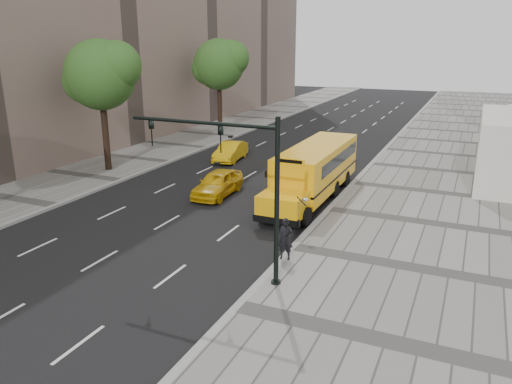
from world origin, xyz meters
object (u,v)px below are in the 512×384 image
at_px(tree_b, 101,74).
at_px(taxi_far, 231,151).
at_px(school_bus, 315,168).
at_px(pedestrian, 286,239).
at_px(traffic_signal, 241,178).
at_px(tree_c, 220,64).
at_px(taxi_near, 218,183).

height_order(tree_b, taxi_far, tree_b).
bearing_deg(school_bus, taxi_far, 144.71).
distance_m(tree_b, taxi_far, 10.75).
distance_m(tree_b, pedestrian, 19.62).
xyz_separation_m(tree_b, traffic_signal, (15.60, -11.05, -2.56)).
bearing_deg(school_bus, tree_c, 132.28).
height_order(tree_c, pedestrian, tree_c).
xyz_separation_m(tree_c, traffic_signal, (15.60, -27.72, -2.51)).
bearing_deg(tree_b, tree_c, 89.99).
bearing_deg(tree_b, pedestrian, -28.21).
bearing_deg(taxi_near, tree_c, 114.68).
bearing_deg(pedestrian, taxi_near, 126.79).
bearing_deg(traffic_signal, tree_b, 144.70).
relative_size(pedestrian, traffic_signal, 0.28).
xyz_separation_m(taxi_near, taxi_far, (-3.33, 8.25, -0.05)).
relative_size(school_bus, taxi_near, 2.62).
distance_m(taxi_far, pedestrian, 18.42).
relative_size(tree_b, traffic_signal, 1.40).
distance_m(tree_b, school_bus, 15.70).
distance_m(school_bus, taxi_far, 10.64).
height_order(pedestrian, traffic_signal, traffic_signal).
relative_size(tree_c, taxi_far, 2.09).
distance_m(taxi_near, pedestrian, 9.90).
bearing_deg(traffic_signal, taxi_near, 123.13).
distance_m(pedestrian, traffic_signal, 3.87).
bearing_deg(pedestrian, tree_c, 115.02).
xyz_separation_m(tree_c, taxi_near, (9.60, -18.53, -5.85)).
xyz_separation_m(school_bus, pedestrian, (1.65, -9.16, -0.73)).
bearing_deg(pedestrian, traffic_signal, -121.80).
relative_size(taxi_far, traffic_signal, 0.67).
xyz_separation_m(tree_c, pedestrian, (16.56, -25.56, -5.57)).
relative_size(tree_c, school_bus, 0.78).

